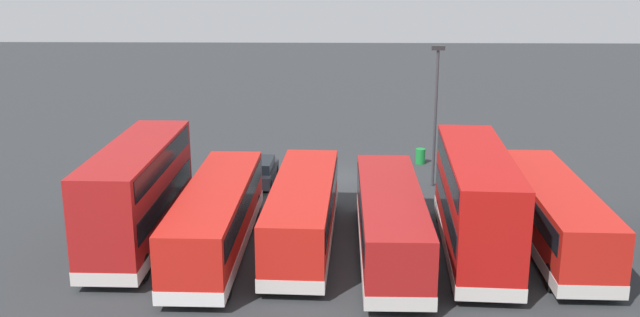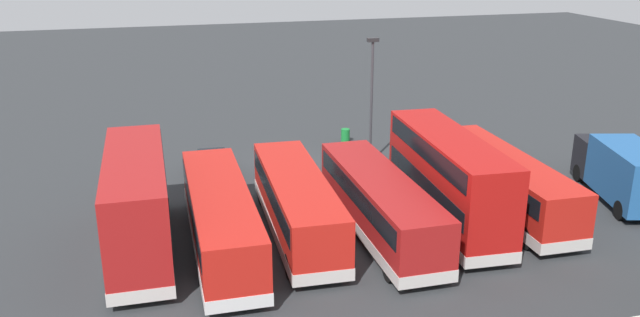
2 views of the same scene
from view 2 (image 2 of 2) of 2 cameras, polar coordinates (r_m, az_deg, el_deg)
ground_plane at (r=41.75m, az=-2.94°, el=-0.31°), size 140.00×140.00×0.00m
bus_single_deck_near_end at (r=35.28m, az=15.62°, el=-1.86°), size 2.90×11.73×2.95m
bus_double_decker_second at (r=32.64m, az=11.03°, el=-1.64°), size 3.22×10.73×4.55m
bus_single_deck_third at (r=31.30m, az=5.20°, el=-3.88°), size 2.68×11.59×2.95m
bus_single_deck_fourth at (r=31.24m, az=-2.02°, el=-3.86°), size 3.08×11.34×2.95m
bus_single_deck_fifth at (r=30.02m, az=-8.63°, el=-5.05°), size 2.81×11.96×2.95m
bus_double_decker_sixth at (r=30.24m, az=-15.59°, el=-3.68°), size 2.75×10.36×4.55m
box_truck_blue at (r=38.78m, az=24.83°, el=-0.95°), size 4.36×7.89×3.20m
car_hatchback_silver at (r=39.62m, az=-9.29°, el=-0.54°), size 1.98×4.14×1.43m
lamp_post_tall at (r=40.44m, az=4.51°, el=5.83°), size 0.70×0.30×7.87m
waste_bin_yellow at (r=45.64m, az=2.22°, el=2.00°), size 0.60×0.60×0.95m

